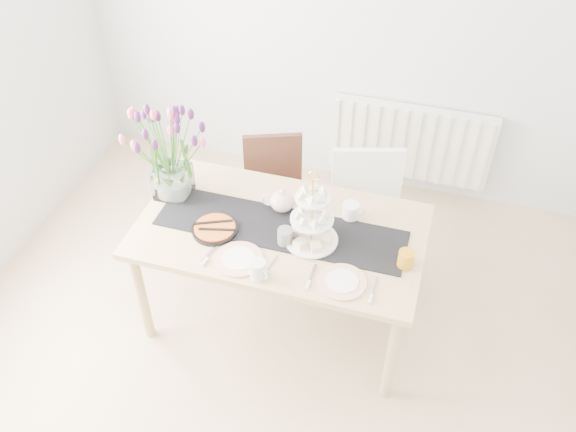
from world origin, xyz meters
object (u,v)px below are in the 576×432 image
(dining_table, at_px, (280,238))
(plate_left, at_px, (239,259))
(radiator, at_px, (409,142))
(mug_white, at_px, (258,269))
(cream_jug, at_px, (351,211))
(cake_stand, at_px, (312,225))
(plate_right, at_px, (342,282))
(chair_white, at_px, (366,209))
(mug_grey, at_px, (285,237))
(tulip_vase, at_px, (166,141))
(chair_brown, at_px, (274,185))
(mug_orange, at_px, (406,259))
(teapot, at_px, (282,201))
(tart_tin, at_px, (215,229))

(dining_table, distance_m, plate_left, 0.34)
(radiator, bearing_deg, mug_white, -106.48)
(cream_jug, bearing_deg, cake_stand, -135.93)
(plate_left, bearing_deg, plate_right, 0.00)
(chair_white, height_order, mug_grey, chair_white)
(dining_table, relative_size, mug_white, 15.57)
(tulip_vase, height_order, mug_grey, tulip_vase)
(chair_brown, bearing_deg, plate_right, -76.81)
(mug_grey, xyz_separation_m, plate_right, (0.36, -0.19, -0.04))
(chair_brown, relative_size, tulip_vase, 1.16)
(chair_white, distance_m, mug_grey, 0.79)
(cake_stand, bearing_deg, mug_orange, -4.15)
(tulip_vase, relative_size, plate_right, 2.75)
(teapot, bearing_deg, cake_stand, -50.07)
(teapot, xyz_separation_m, mug_grey, (0.09, -0.25, -0.02))
(radiator, height_order, plate_right, plate_right)
(plate_right, bearing_deg, plate_left, 180.00)
(chair_brown, relative_size, cream_jug, 8.31)
(radiator, relative_size, tulip_vase, 1.74)
(dining_table, height_order, plate_right, plate_right)
(plate_right, bearing_deg, mug_orange, 36.15)
(radiator, xyz_separation_m, mug_orange, (0.16, -1.56, 0.35))
(radiator, xyz_separation_m, cream_jug, (-0.19, -1.27, 0.35))
(cream_jug, bearing_deg, teapot, 174.49)
(cream_jug, height_order, tart_tin, cream_jug)
(mug_white, bearing_deg, chair_white, 97.00)
(tart_tin, bearing_deg, tulip_vase, 146.55)
(mug_orange, height_order, plate_right, mug_orange)
(tulip_vase, bearing_deg, cake_stand, -10.07)
(chair_white, xyz_separation_m, mug_grey, (-0.34, -0.66, 0.27))
(mug_white, height_order, plate_left, mug_white)
(cream_jug, height_order, plate_left, cream_jug)
(cream_jug, bearing_deg, chair_white, 69.65)
(chair_brown, bearing_deg, dining_table, -90.68)
(dining_table, distance_m, tulip_vase, 0.83)
(chair_brown, height_order, mug_white, mug_white)
(mug_grey, height_order, plate_left, mug_grey)
(chair_brown, distance_m, mug_white, 1.15)
(tart_tin, relative_size, plate_right, 1.02)
(cake_stand, relative_size, mug_orange, 4.29)
(chair_white, relative_size, mug_orange, 9.09)
(chair_brown, relative_size, mug_white, 7.77)
(tulip_vase, distance_m, tart_tin, 0.56)
(chair_brown, relative_size, plate_right, 3.18)
(chair_brown, distance_m, cream_jug, 0.85)
(chair_brown, xyz_separation_m, chair_white, (0.66, -0.14, 0.07))
(mug_white, xyz_separation_m, mug_orange, (0.71, 0.29, -0.00))
(cake_stand, height_order, mug_grey, cake_stand)
(teapot, xyz_separation_m, plate_right, (0.45, -0.45, -0.06))
(tulip_vase, height_order, plate_left, tulip_vase)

